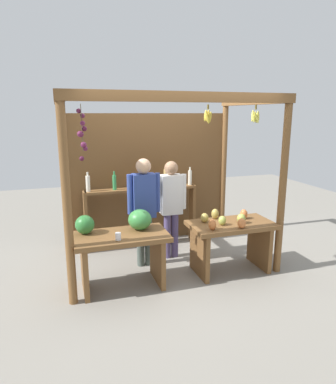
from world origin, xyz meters
name	(u,v)px	position (x,y,z in m)	size (l,w,h in m)	color
ground_plane	(165,259)	(0.00, 0.00, 0.00)	(12.00, 12.00, 0.00)	gray
market_stall	(157,165)	(0.00, 0.41, 1.42)	(2.93, 1.87, 2.45)	brown
fruit_counter_left	(121,241)	(-0.77, -0.62, 0.61)	(1.18, 0.64, 0.98)	brown
fruit_counter_right	(230,235)	(0.76, -0.66, 0.54)	(1.18, 0.64, 0.86)	brown
bottle_shelf_unit	(141,201)	(-0.20, 0.66, 0.78)	(1.88, 0.22, 1.36)	brown
vendor_man	(144,203)	(-0.34, -0.11, 0.95)	(0.48, 0.22, 1.59)	#49564F
vendor_woman	(171,201)	(0.12, 0.05, 0.90)	(0.48, 0.20, 1.51)	#584A7C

